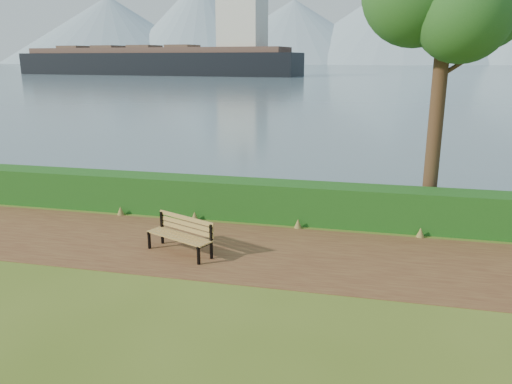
# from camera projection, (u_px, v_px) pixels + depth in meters

# --- Properties ---
(ground) EXTENTS (140.00, 140.00, 0.00)m
(ground) POSITION_uv_depth(u_px,v_px,m) (211.00, 253.00, 10.78)
(ground) COLOR #475F1B
(ground) RESTS_ON ground
(path) EXTENTS (40.00, 3.40, 0.01)m
(path) POSITION_uv_depth(u_px,v_px,m) (215.00, 248.00, 11.06)
(path) COLOR #532B1C
(path) RESTS_ON ground
(hedge) EXTENTS (32.00, 0.85, 1.00)m
(hedge) POSITION_uv_depth(u_px,v_px,m) (241.00, 199.00, 13.10)
(hedge) COLOR #134313
(hedge) RESTS_ON ground
(water) EXTENTS (700.00, 510.00, 0.00)m
(water) POSITION_uv_depth(u_px,v_px,m) (368.00, 66.00, 255.43)
(water) COLOR #42566B
(water) RESTS_ON ground
(mountains) EXTENTS (585.00, 190.00, 70.00)m
(mountains) POSITION_uv_depth(u_px,v_px,m) (361.00, 27.00, 387.66)
(mountains) COLOR #7A91A2
(mountains) RESTS_ON ground
(bench) EXTENTS (1.63, 1.05, 0.79)m
(bench) POSITION_uv_depth(u_px,v_px,m) (182.00, 233.00, 10.69)
(bench) COLOR black
(bench) RESTS_ON ground
(cargo_ship) EXTENTS (75.04, 20.35, 22.52)m
(cargo_ship) POSITION_uv_depth(u_px,v_px,m) (164.00, 61.00, 123.54)
(cargo_ship) COLOR black
(cargo_ship) RESTS_ON ground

